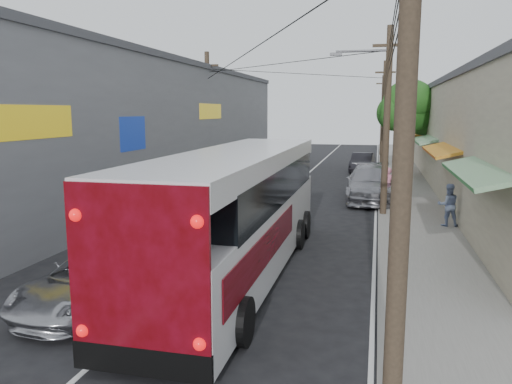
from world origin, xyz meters
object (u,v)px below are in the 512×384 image
at_px(parked_car_far, 362,163).
at_px(parked_car_mid, 371,177).
at_px(coach_bus, 239,211).
at_px(parked_suv, 371,184).
at_px(pedestrian_near, 387,185).
at_px(jeepney, 96,280).
at_px(pedestrian_far, 448,205).

bearing_deg(parked_car_far, parked_car_mid, -80.68).
xyz_separation_m(coach_bus, parked_suv, (3.40, 12.73, -0.92)).
bearing_deg(parked_suv, pedestrian_near, -58.54).
relative_size(parked_suv, pedestrian_near, 3.46).
bearing_deg(jeepney, pedestrian_near, 70.56).
bearing_deg(parked_suv, parked_car_mid, 88.27).
bearing_deg(coach_bus, pedestrian_near, 69.88).
bearing_deg(pedestrian_near, jeepney, 62.13).
xyz_separation_m(coach_bus, pedestrian_near, (4.20, 11.53, -0.80)).
xyz_separation_m(coach_bus, pedestrian_far, (6.40, 7.06, -0.85)).
bearing_deg(coach_bus, parked_car_mid, 78.61).
bearing_deg(jeepney, pedestrian_far, 53.94).
bearing_deg(jeepney, coach_bus, 55.50).
distance_m(coach_bus, parked_car_far, 25.02).
xyz_separation_m(parked_car_far, pedestrian_near, (1.60, -13.33, 0.27)).
distance_m(coach_bus, pedestrian_far, 9.57).
height_order(parked_suv, pedestrian_far, pedestrian_far).
distance_m(jeepney, pedestrian_far, 13.58).
height_order(coach_bus, pedestrian_near, coach_bus).
distance_m(jeepney, pedestrian_near, 16.14).
distance_m(parked_suv, pedestrian_far, 6.42).
distance_m(coach_bus, jeepney, 4.21).
relative_size(parked_suv, parked_car_far, 1.39).
height_order(parked_car_mid, pedestrian_near, pedestrian_near).
relative_size(parked_car_far, pedestrian_far, 2.63).
bearing_deg(jeepney, parked_car_mid, 78.85).
distance_m(parked_suv, pedestrian_near, 1.45).
distance_m(parked_car_far, pedestrian_near, 13.43).
relative_size(coach_bus, parked_car_mid, 3.11).
xyz_separation_m(jeepney, pedestrian_near, (6.80, 14.63, 0.36)).
relative_size(parked_car_far, pedestrian_near, 2.50).
bearing_deg(coach_bus, jeepney, -130.10).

